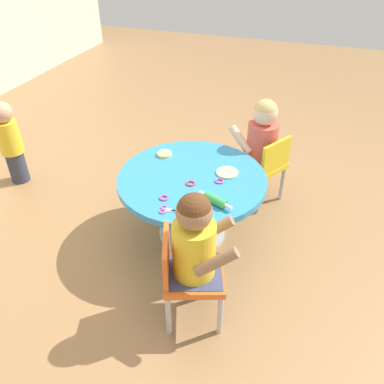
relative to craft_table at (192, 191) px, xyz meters
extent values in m
plane|color=#9E7247|center=(0.00, 0.00, -0.36)|extent=(10.00, 10.00, 0.00)
cylinder|color=silver|center=(0.00, 0.00, -0.34)|extent=(0.44, 0.44, 0.03)
cylinder|color=silver|center=(0.00, 0.00, -0.15)|extent=(0.12, 0.12, 0.43)
cylinder|color=#338CD1|center=(0.00, 0.00, 0.09)|extent=(0.92, 0.92, 0.04)
cylinder|color=#B7B7BC|center=(-0.68, -0.38, -0.22)|extent=(0.03, 0.03, 0.28)
cylinder|color=#B7B7BC|center=(-0.43, -0.30, -0.22)|extent=(0.03, 0.03, 0.28)
cylinder|color=#B7B7BC|center=(-0.77, -0.14, -0.22)|extent=(0.03, 0.03, 0.28)
cylinder|color=#B7B7BC|center=(-0.52, -0.05, -0.22)|extent=(0.03, 0.03, 0.28)
cube|color=orange|center=(-0.60, -0.22, -0.06)|extent=(0.38, 0.38, 0.04)
cube|color=orange|center=(-0.65, -0.09, 0.07)|extent=(0.26, 0.11, 0.22)
cube|color=#3F4772|center=(-0.60, -0.22, -0.06)|extent=(0.34, 0.35, 0.04)
cylinder|color=yellow|center=(-0.60, -0.22, 0.11)|extent=(0.21, 0.21, 0.30)
sphere|color=#997051|center=(-0.60, -0.22, 0.34)|extent=(0.17, 0.17, 0.17)
sphere|color=#593319|center=(-0.60, -0.22, 0.35)|extent=(0.16, 0.16, 0.16)
cylinder|color=#997051|center=(-0.67, -0.35, 0.13)|extent=(0.12, 0.22, 0.17)
cylinder|color=#997051|center=(-0.46, -0.27, 0.13)|extent=(0.12, 0.22, 0.17)
cylinder|color=#B7B7BC|center=(0.73, -0.28, -0.22)|extent=(0.03, 0.03, 0.28)
cylinder|color=#B7B7BC|center=(0.50, -0.15, -0.22)|extent=(0.03, 0.03, 0.28)
cylinder|color=#B7B7BC|center=(0.60, -0.50, -0.22)|extent=(0.03, 0.03, 0.28)
cylinder|color=#B7B7BC|center=(0.37, -0.37, -0.22)|extent=(0.03, 0.03, 0.28)
cube|color=yellow|center=(0.55, -0.32, -0.06)|extent=(0.41, 0.41, 0.04)
cube|color=yellow|center=(0.48, -0.44, 0.07)|extent=(0.24, 0.16, 0.22)
cube|color=#3F4772|center=(0.55, -0.32, -0.06)|extent=(0.37, 0.37, 0.04)
cylinder|color=#D8594C|center=(0.55, -0.32, 0.11)|extent=(0.21, 0.21, 0.30)
sphere|color=beige|center=(0.55, -0.32, 0.34)|extent=(0.17, 0.17, 0.17)
sphere|color=tan|center=(0.55, -0.32, 0.35)|extent=(0.16, 0.16, 0.16)
cylinder|color=beige|center=(0.70, -0.29, 0.13)|extent=(0.16, 0.21, 0.17)
cylinder|color=beige|center=(0.51, -0.18, 0.13)|extent=(0.16, 0.21, 0.17)
cylinder|color=#33384C|center=(0.17, 1.53, -0.23)|extent=(0.14, 0.14, 0.26)
cylinder|color=yellow|center=(0.17, 1.53, 0.03)|extent=(0.17, 0.17, 0.26)
sphere|color=tan|center=(0.17, 1.53, 0.23)|extent=(0.16, 0.16, 0.16)
cylinder|color=green|center=(-0.22, -0.21, 0.13)|extent=(0.10, 0.15, 0.05)
cylinder|color=white|center=(-0.18, -0.13, 0.13)|extent=(0.04, 0.05, 0.02)
cylinder|color=white|center=(-0.25, -0.30, 0.13)|extent=(0.04, 0.05, 0.02)
cube|color=silver|center=(-0.35, -0.02, 0.11)|extent=(0.05, 0.11, 0.01)
cube|color=silver|center=(-0.35, -0.02, 0.11)|extent=(0.02, 0.11, 0.01)
torus|color=#D83F99|center=(-0.38, 0.04, 0.11)|extent=(0.04, 0.04, 0.01)
torus|color=#D83F99|center=(-0.35, 0.04, 0.11)|extent=(0.04, 0.04, 0.01)
cylinder|color=#F2CC72|center=(0.18, 0.26, 0.12)|extent=(0.10, 0.10, 0.02)
cylinder|color=#B2E58C|center=(0.11, -0.19, 0.11)|extent=(0.14, 0.14, 0.01)
torus|color=#D83FA5|center=(-0.27, 0.08, 0.11)|extent=(0.05, 0.05, 0.01)
torus|color=#D83FA5|center=(0.00, -0.17, 0.11)|extent=(0.05, 0.05, 0.01)
torus|color=red|center=(-0.08, -0.02, 0.11)|extent=(0.06, 0.06, 0.01)
camera|label=1|loc=(-1.91, -0.66, 1.44)|focal=37.09mm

